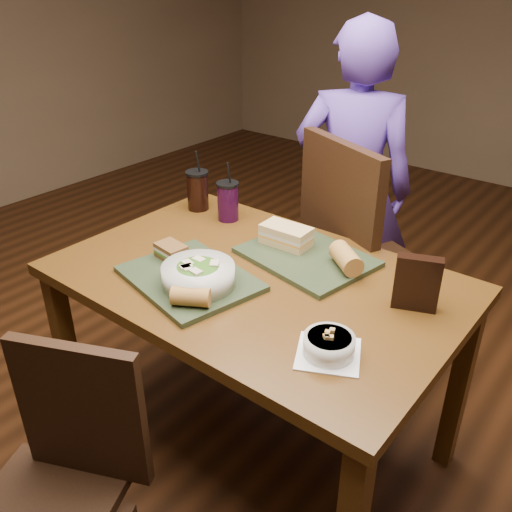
# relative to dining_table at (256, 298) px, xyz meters

# --- Properties ---
(ground) EXTENTS (6.00, 6.00, 0.00)m
(ground) POSITION_rel_dining_table_xyz_m (0.00, 0.00, -0.66)
(ground) COLOR #381C0B
(ground) RESTS_ON ground
(dining_table) EXTENTS (1.30, 0.85, 0.75)m
(dining_table) POSITION_rel_dining_table_xyz_m (0.00, 0.00, 0.00)
(dining_table) COLOR #4E2F0F
(dining_table) RESTS_ON ground
(chair_near) EXTENTS (0.47, 0.49, 0.82)m
(chair_near) POSITION_rel_dining_table_xyz_m (-0.06, -0.74, -0.20)
(chair_near) COLOR black
(chair_near) RESTS_ON ground
(chair_far) EXTENTS (0.62, 0.64, 1.08)m
(chair_far) POSITION_rel_dining_table_xyz_m (0.01, 0.60, -0.06)
(chair_far) COLOR black
(chair_far) RESTS_ON ground
(diner) EXTENTS (0.64, 0.54, 1.48)m
(diner) POSITION_rel_dining_table_xyz_m (-0.16, 0.89, 0.08)
(diner) COLOR #5B3BA2
(diner) RESTS_ON ground
(tray_near) EXTENTS (0.48, 0.40, 0.02)m
(tray_near) POSITION_rel_dining_table_xyz_m (-0.14, -0.16, 0.10)
(tray_near) COLOR #28331E
(tray_near) RESTS_ON dining_table
(tray_far) EXTENTS (0.47, 0.39, 0.02)m
(tray_far) POSITION_rel_dining_table_xyz_m (0.07, 0.19, 0.10)
(tray_far) COLOR #28331E
(tray_far) RESTS_ON dining_table
(salad_bowl) EXTENTS (0.22, 0.22, 0.07)m
(salad_bowl) POSITION_rel_dining_table_xyz_m (-0.08, -0.18, 0.15)
(salad_bowl) COLOR silver
(salad_bowl) RESTS_ON tray_near
(soup_bowl) EXTENTS (0.22, 0.22, 0.07)m
(soup_bowl) POSITION_rel_dining_table_xyz_m (0.40, -0.20, 0.12)
(soup_bowl) COLOR white
(soup_bowl) RESTS_ON dining_table
(sandwich_near) EXTENTS (0.11, 0.09, 0.05)m
(sandwich_near) POSITION_rel_dining_table_xyz_m (-0.28, -0.11, 0.13)
(sandwich_near) COLOR #593819
(sandwich_near) RESTS_ON tray_near
(sandwich_far) EXTENTS (0.18, 0.10, 0.07)m
(sandwich_far) POSITION_rel_dining_table_xyz_m (-0.03, 0.21, 0.14)
(sandwich_far) COLOR tan
(sandwich_far) RESTS_ON tray_far
(baguette_near) EXTENTS (0.12, 0.11, 0.06)m
(baguette_near) POSITION_rel_dining_table_xyz_m (-0.02, -0.28, 0.14)
(baguette_near) COLOR #AD7533
(baguette_near) RESTS_ON tray_near
(baguette_far) EXTENTS (0.15, 0.14, 0.07)m
(baguette_far) POSITION_rel_dining_table_xyz_m (0.22, 0.20, 0.14)
(baguette_far) COLOR #AD7533
(baguette_far) RESTS_ON tray_far
(cup_cola) EXTENTS (0.09, 0.09, 0.25)m
(cup_cola) POSITION_rel_dining_table_xyz_m (-0.53, 0.28, 0.17)
(cup_cola) COLOR black
(cup_cola) RESTS_ON dining_table
(cup_berry) EXTENTS (0.09, 0.09, 0.24)m
(cup_berry) POSITION_rel_dining_table_xyz_m (-0.36, 0.28, 0.17)
(cup_berry) COLOR black
(cup_berry) RESTS_ON dining_table
(chip_bag) EXTENTS (0.13, 0.09, 0.17)m
(chip_bag) POSITION_rel_dining_table_xyz_m (0.48, 0.14, 0.17)
(chip_bag) COLOR black
(chip_bag) RESTS_ON dining_table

